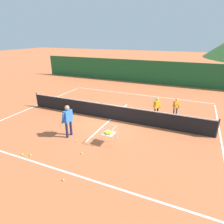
# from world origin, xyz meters

# --- Properties ---
(ground_plane) EXTENTS (120.00, 120.00, 0.00)m
(ground_plane) POSITION_xyz_m (0.00, 0.00, 0.00)
(ground_plane) COLOR #BC6038
(line_baseline_near) EXTENTS (12.32, 0.08, 0.01)m
(line_baseline_near) POSITION_xyz_m (0.00, -5.31, 0.00)
(line_baseline_near) COLOR white
(line_baseline_near) RESTS_ON ground
(line_baseline_far) EXTENTS (12.32, 0.08, 0.01)m
(line_baseline_far) POSITION_xyz_m (0.00, 5.91, 0.00)
(line_baseline_far) COLOR white
(line_baseline_far) RESTS_ON ground
(line_sideline_west) EXTENTS (0.08, 11.22, 0.01)m
(line_sideline_west) POSITION_xyz_m (-6.16, 0.00, 0.00)
(line_sideline_west) COLOR white
(line_sideline_west) RESTS_ON ground
(line_sideline_east) EXTENTS (0.08, 11.22, 0.01)m
(line_sideline_east) POSITION_xyz_m (6.16, 0.00, 0.00)
(line_sideline_east) COLOR white
(line_sideline_east) RESTS_ON ground
(line_service_center) EXTENTS (0.08, 6.06, 0.01)m
(line_service_center) POSITION_xyz_m (0.00, 0.00, 0.00)
(line_service_center) COLOR white
(line_service_center) RESTS_ON ground
(tennis_net) EXTENTS (11.91, 0.08, 1.05)m
(tennis_net) POSITION_xyz_m (0.00, 0.00, 0.50)
(tennis_net) COLOR #333338
(tennis_net) RESTS_ON ground
(instructor) EXTENTS (0.43, 0.79, 1.70)m
(instructor) POSITION_xyz_m (-1.10, -2.86, 1.02)
(instructor) COLOR #191E4C
(instructor) RESTS_ON ground
(student_0) EXTENTS (0.44, 0.51, 1.32)m
(student_0) POSITION_xyz_m (2.53, 1.42, 0.79)
(student_0) COLOR black
(student_0) RESTS_ON ground
(student_1) EXTENTS (0.45, 0.67, 1.22)m
(student_1) POSITION_xyz_m (3.64, 2.05, 0.74)
(student_1) COLOR navy
(student_1) RESTS_ON ground
(ball_cart) EXTENTS (0.58, 0.58, 0.90)m
(ball_cart) POSITION_xyz_m (1.09, -2.71, 0.59)
(ball_cart) COLOR #B7B7BC
(ball_cart) RESTS_ON ground
(tennis_ball_0) EXTENTS (0.07, 0.07, 0.07)m
(tennis_ball_0) POSITION_xyz_m (-1.60, -5.04, 0.03)
(tennis_ball_0) COLOR yellow
(tennis_ball_0) RESTS_ON ground
(tennis_ball_1) EXTENTS (0.07, 0.07, 0.07)m
(tennis_ball_1) POSITION_xyz_m (0.38, -4.02, 0.03)
(tennis_ball_1) COLOR yellow
(tennis_ball_1) RESTS_ON ground
(tennis_ball_2) EXTENTS (0.07, 0.07, 0.07)m
(tennis_ball_2) POSITION_xyz_m (0.67, -5.74, 0.03)
(tennis_ball_2) COLOR yellow
(tennis_ball_2) RESTS_ON ground
(tennis_ball_3) EXTENTS (0.07, 0.07, 0.07)m
(tennis_ball_3) POSITION_xyz_m (1.28, -2.07, 0.03)
(tennis_ball_3) COLOR yellow
(tennis_ball_3) RESTS_ON ground
(tennis_ball_4) EXTENTS (0.07, 0.07, 0.07)m
(tennis_ball_4) POSITION_xyz_m (-0.49, -3.19, 0.03)
(tennis_ball_4) COLOR yellow
(tennis_ball_4) RESTS_ON ground
(tennis_ball_5) EXTENTS (0.07, 0.07, 0.07)m
(tennis_ball_5) POSITION_xyz_m (-3.42, -0.54, 0.03)
(tennis_ball_5) COLOR yellow
(tennis_ball_5) RESTS_ON ground
(tennis_ball_6) EXTENTS (0.07, 0.07, 0.07)m
(tennis_ball_6) POSITION_xyz_m (-1.97, -5.14, 0.03)
(tennis_ball_6) COLOR yellow
(tennis_ball_6) RESTS_ON ground
(windscreen_fence) EXTENTS (27.09, 0.08, 2.44)m
(windscreen_fence) POSITION_xyz_m (0.00, 10.75, 1.22)
(windscreen_fence) COLOR #1E5B2D
(windscreen_fence) RESTS_ON ground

